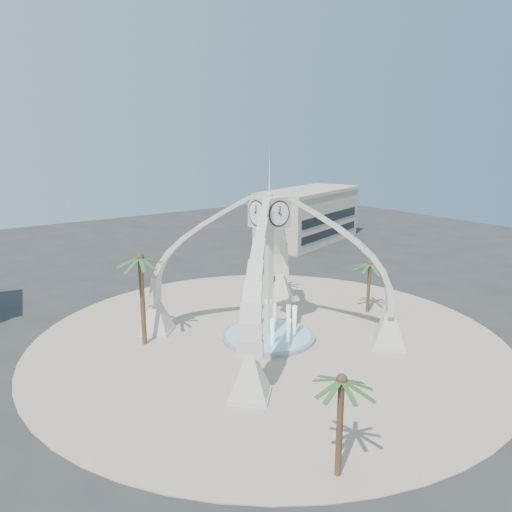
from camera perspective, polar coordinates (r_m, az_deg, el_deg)
ground at (r=43.55m, az=1.44°, el=-9.45°), size 140.00×140.00×0.00m
plaza at (r=43.54m, az=1.44°, el=-9.41°), size 40.00×40.00×0.06m
clock_tower at (r=41.43m, az=1.49°, el=-1.16°), size 17.94×17.94×16.30m
fountain at (r=43.44m, az=1.44°, el=-9.09°), size 8.00×8.00×3.62m
building_ne at (r=81.85m, az=5.99°, el=4.62°), size 21.87×14.17×8.60m
palm_east at (r=49.37m, az=12.89°, el=-0.92°), size 3.97×3.97×5.68m
palm_west at (r=41.16m, az=-13.11°, el=-0.31°), size 5.67×5.67×8.35m
palm_north at (r=52.97m, az=2.04°, el=1.37°), size 4.76×4.76×6.61m
palm_south at (r=25.57m, az=9.77°, el=-13.90°), size 3.81×3.81×6.11m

